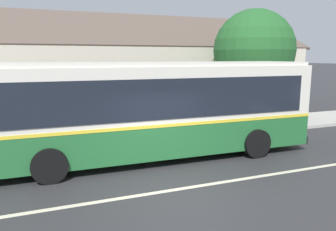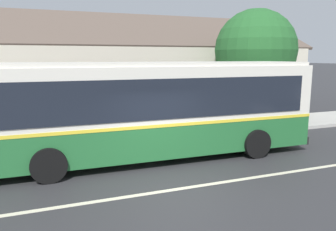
% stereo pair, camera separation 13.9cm
% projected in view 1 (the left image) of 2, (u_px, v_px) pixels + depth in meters
% --- Properties ---
extents(ground_plane, '(300.00, 300.00, 0.00)m').
position_uv_depth(ground_plane, '(177.00, 190.00, 8.63)').
color(ground_plane, '#2D2D30').
extents(sidewalk_far, '(60.00, 3.00, 0.15)m').
position_uv_depth(sidewalk_far, '(123.00, 136.00, 14.11)').
color(sidewalk_far, '#ADAAA3').
rests_on(sidewalk_far, ground).
extents(lane_divider_stripe, '(60.00, 0.16, 0.01)m').
position_uv_depth(lane_divider_stripe, '(177.00, 189.00, 8.63)').
color(lane_divider_stripe, beige).
rests_on(lane_divider_stripe, ground).
extents(community_building, '(25.33, 9.89, 7.18)m').
position_uv_depth(community_building, '(92.00, 79.00, 20.51)').
color(community_building, beige).
rests_on(community_building, ground).
extents(transit_bus, '(11.68, 2.89, 3.28)m').
position_uv_depth(transit_bus, '(147.00, 108.00, 11.02)').
color(transit_bus, '#236633').
rests_on(transit_bus, ground).
extents(street_tree_primary, '(4.07, 4.07, 5.83)m').
position_uv_depth(street_tree_primary, '(253.00, 53.00, 16.61)').
color(street_tree_primary, '#4C3828').
rests_on(street_tree_primary, ground).
extents(bus_stop_sign, '(0.36, 0.07, 2.40)m').
position_uv_depth(bus_stop_sign, '(249.00, 97.00, 14.96)').
color(bus_stop_sign, gray).
rests_on(bus_stop_sign, sidewalk_far).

